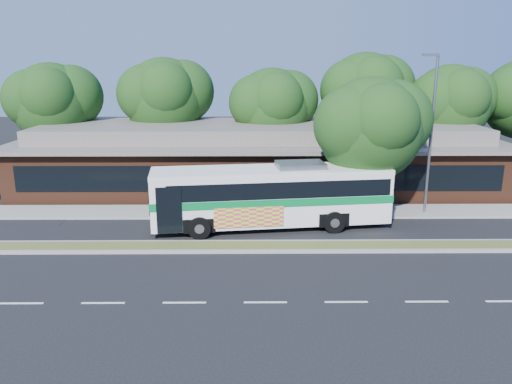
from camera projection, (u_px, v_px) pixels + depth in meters
ground at (263, 252)px, 23.29m from camera, size 120.00×120.00×0.00m
median_strip at (262, 246)px, 23.86m from camera, size 26.00×1.10×0.15m
sidewalk at (260, 211)px, 29.47m from camera, size 44.00×2.60×0.12m
plaza_building at (259, 157)px, 35.32m from camera, size 33.20×11.20×4.45m
lamp_post at (431, 130)px, 27.94m from camera, size 0.93×0.18×9.07m
tree_bg_a at (59, 101)px, 36.33m from camera, size 6.47×5.80×8.63m
tree_bg_b at (170, 96)px, 37.30m from camera, size 6.69×6.00×9.00m
tree_bg_c at (277, 105)px, 36.53m from camera, size 6.24×5.60×8.26m
tree_bg_d at (371, 92)px, 37.37m from camera, size 6.91×6.20×9.37m
tree_bg_e at (454, 102)px, 36.62m from camera, size 6.47×5.80×8.50m
transit_bus at (272, 192)px, 26.38m from camera, size 12.77×4.26×3.52m
sidewalk_tree at (377, 126)px, 27.41m from camera, size 6.37×5.71×7.91m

